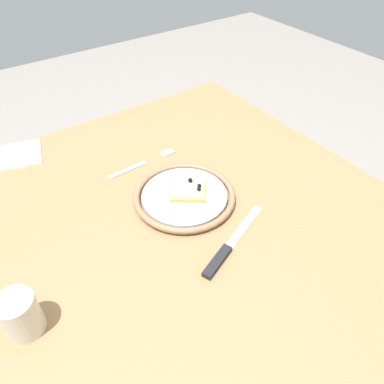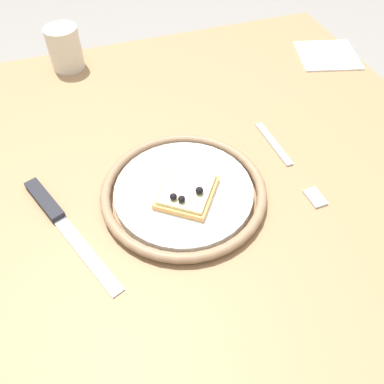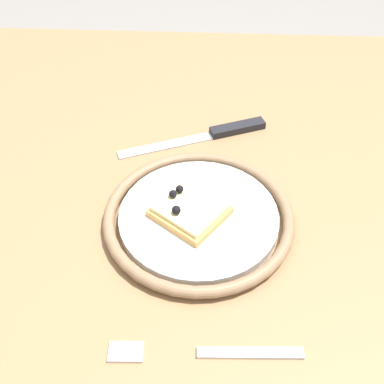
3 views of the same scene
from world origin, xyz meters
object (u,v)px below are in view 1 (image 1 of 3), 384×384
Objects in this scene: fork at (143,163)px; dining_table at (188,232)px; plate at (184,196)px; pizza_slice_near at (188,190)px; knife at (225,251)px; napkin at (19,155)px; cup at (20,315)px.

dining_table is at bearing 0.11° from fork.
pizza_slice_near is (-0.00, 0.01, 0.01)m from plate.
knife is 1.14× the size of fork.
dining_table is at bearing 30.72° from napkin.
pizza_slice_near reaches higher than dining_table.
plate is at bearing 33.77° from napkin.
cup is (-0.07, -0.39, 0.04)m from knife.
pizza_slice_near is (-0.03, 0.02, 0.10)m from dining_table.
knife is (0.19, -0.02, -0.01)m from plate.
dining_table is 0.53m from napkin.
plate is at bearing 159.21° from dining_table.
plate is 2.01× the size of napkin.
knife is at bearing 22.91° from napkin.
dining_table is 4.42× the size of knife.
cup reaches higher than pizza_slice_near.
knife reaches higher than dining_table.
knife is 1.87× the size of napkin.
plate reaches higher than dining_table.
cup is (0.12, -0.43, 0.02)m from pizza_slice_near.
pizza_slice_near is 0.19m from knife.
fork reaches higher than dining_table.
dining_table is at bearing -36.34° from pizza_slice_near.
dining_table is 5.04× the size of fork.
cup is 0.55m from napkin.
knife is 0.40m from cup.
cup is 0.69× the size of napkin.
plate is at bearing 3.94° from fork.
plate is 2.19× the size of pizza_slice_near.
napkin is at bearing -145.01° from pizza_slice_near.
cup is at bearing -14.29° from napkin.
dining_table is 8.27× the size of napkin.
knife is (0.15, -0.01, 0.09)m from dining_table.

